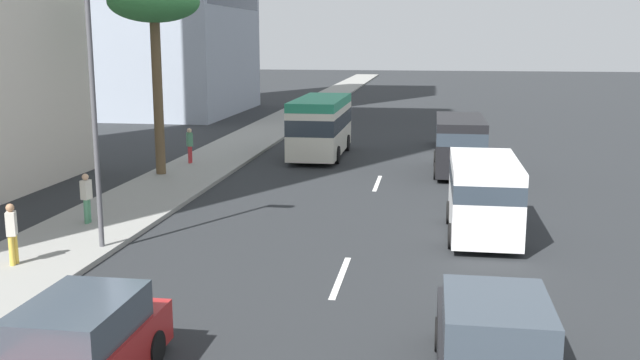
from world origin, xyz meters
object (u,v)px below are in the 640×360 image
Objects in this scene: pedestrian_by_tree at (12,231)px; car_second at (453,134)px; minibus_lead at (321,124)px; van_third at (460,142)px; car_fifth at (76,353)px; street_lamp at (96,89)px; van_sixth at (484,193)px; car_fourth at (494,345)px; palm_tree at (154,6)px; pedestrian_mid_block at (190,144)px; pedestrian_near_lamp at (86,196)px.

car_second is at bearing 132.35° from pedestrian_by_tree.
minibus_lead is 1.30× the size of van_third.
car_second is at bearing 166.69° from car_fifth.
car_fifth is at bearing -157.81° from street_lamp.
street_lamp is at bearing 107.19° from van_sixth.
van_sixth is (11.01, -7.24, 0.58)m from car_fifth.
van_third reaches higher than car_fifth.
minibus_lead is at bearing 15.64° from car_fourth.
car_fourth is 22.12m from palm_tree.
pedestrian_near_lamp is at bearing 146.33° from pedestrian_mid_block.
car_fifth is 13.19m from van_sixth.
van_third is at bearing 61.74° from minibus_lead.
car_fifth is 11.25m from pedestrian_near_lamp.
pedestrian_mid_block is (21.19, 5.31, 0.28)m from car_fifth.
minibus_lead is 17.71m from street_lamp.
car_fourth is (-27.44, -0.01, 0.03)m from car_second.
car_fifth is 0.61× the size of street_lamp.
van_third is 1.15× the size of van_sixth.
minibus_lead is 24.94m from car_fifth.
palm_tree reaches higher than pedestrian_near_lamp.
car_second is 17.77m from van_sixth.
minibus_lead is 6.69m from pedestrian_mid_block.
car_second is 25.61m from pedestrian_by_tree.
car_fourth is (-23.60, -6.61, -0.83)m from minibus_lead.
car_second is 2.74× the size of pedestrian_mid_block.
car_fourth is 12.45m from pedestrian_by_tree.
minibus_lead is at bearing 61.74° from van_third.
pedestrian_mid_block is 15.29m from pedestrian_by_tree.
minibus_lead is at bearing -8.97° from pedestrian_near_lamp.
car_second is at bearing 0.02° from car_fourth.
pedestrian_mid_block is (19.87, 12.13, 0.26)m from car_fourth.
car_fifth is 9.20m from street_lamp.
van_sixth is 16.17m from pedestrian_mid_block.
pedestrian_by_tree is at bearing -175.83° from palm_tree.
street_lamp is (6.47, 9.99, 3.73)m from car_fourth.
car_second is 29.55m from car_fifth.
pedestrian_mid_block is at bearing -7.46° from palm_tree.
car_second is 0.56× the size of palm_tree.
car_second is at bearing 0.61° from van_third.
van_third is at bearing 1.98° from van_sixth.
pedestrian_mid_block reaches higher than pedestrian_by_tree.
car_second is 17.39m from palm_tree.
palm_tree is at bearing 15.52° from pedestrian_near_lamp.
pedestrian_mid_block is 0.23× the size of street_lamp.
car_fifth is 7.59m from pedestrian_by_tree.
van_third is at bearing 162.12° from car_fifth.
street_lamp is (-2.36, -1.69, 3.50)m from pedestrian_near_lamp.
pedestrian_near_lamp is 0.98× the size of pedestrian_by_tree.
car_fifth is (-21.33, 6.88, -0.64)m from van_third.
car_fifth is at bearing 158.09° from pedestrian_mid_block.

